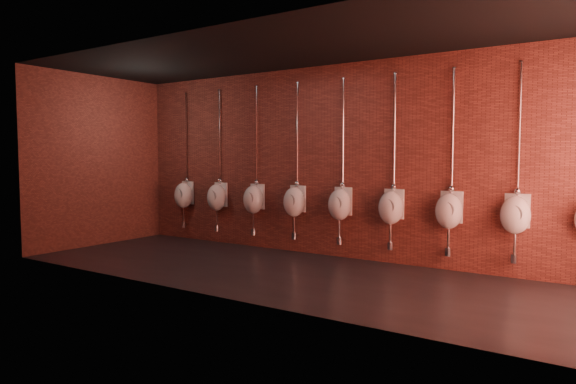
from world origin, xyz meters
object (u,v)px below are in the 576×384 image
(urinal_4, at_px, (340,204))
(urinal_6, at_px, (449,210))
(urinal_7, at_px, (516,214))
(urinal_3, at_px, (294,201))
(urinal_5, at_px, (391,207))
(urinal_0, at_px, (184,195))
(urinal_2, at_px, (254,199))
(urinal_1, at_px, (217,197))

(urinal_4, bearing_deg, urinal_6, 0.00)
(urinal_6, distance_m, urinal_7, 0.89)
(urinal_3, height_order, urinal_5, same)
(urinal_0, relative_size, urinal_2, 1.00)
(urinal_5, bearing_deg, urinal_2, 180.00)
(urinal_3, bearing_deg, urinal_5, 0.00)
(urinal_1, relative_size, urinal_5, 1.00)
(urinal_0, bearing_deg, urinal_6, 0.00)
(urinal_1, bearing_deg, urinal_2, 0.00)
(urinal_1, xyz_separation_m, urinal_5, (3.56, 0.00, 0.00))
(urinal_0, height_order, urinal_2, same)
(urinal_0, relative_size, urinal_1, 1.00)
(urinal_2, bearing_deg, urinal_3, 0.00)
(urinal_0, relative_size, urinal_3, 1.00)
(urinal_1, height_order, urinal_3, same)
(urinal_0, distance_m, urinal_1, 0.89)
(urinal_3, bearing_deg, urinal_6, 0.00)
(urinal_5, height_order, urinal_6, same)
(urinal_2, bearing_deg, urinal_5, 0.00)
(urinal_0, relative_size, urinal_6, 1.00)
(urinal_7, bearing_deg, urinal_5, 180.00)
(urinal_2, height_order, urinal_6, same)
(urinal_2, xyz_separation_m, urinal_7, (4.45, 0.00, 0.00))
(urinal_0, xyz_separation_m, urinal_3, (2.67, 0.00, 0.00))
(urinal_4, height_order, urinal_6, same)
(urinal_0, height_order, urinal_6, same)
(urinal_5, xyz_separation_m, urinal_7, (1.78, 0.00, 0.00))
(urinal_0, height_order, urinal_1, same)
(urinal_0, bearing_deg, urinal_4, 0.00)
(urinal_5, distance_m, urinal_6, 0.89)
(urinal_4, relative_size, urinal_7, 1.00)
(urinal_3, relative_size, urinal_6, 1.00)
(urinal_1, bearing_deg, urinal_4, 0.00)
(urinal_3, bearing_deg, urinal_2, 180.00)
(urinal_3, bearing_deg, urinal_4, 0.00)
(urinal_2, relative_size, urinal_7, 1.00)
(urinal_2, height_order, urinal_4, same)
(urinal_4, xyz_separation_m, urinal_7, (2.67, 0.00, 0.00))
(urinal_2, xyz_separation_m, urinal_6, (3.56, 0.00, 0.00))
(urinal_5, relative_size, urinal_6, 1.00)
(urinal_1, distance_m, urinal_2, 0.89)
(urinal_7, bearing_deg, urinal_4, 180.00)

